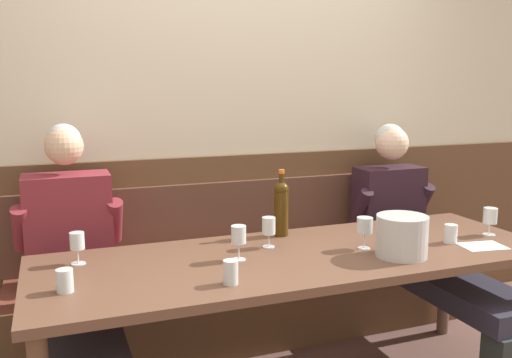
{
  "coord_description": "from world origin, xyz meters",
  "views": [
    {
      "loc": [
        -1.07,
        -2.11,
        1.52
      ],
      "look_at": [
        -0.1,
        0.44,
        1.05
      ],
      "focal_mm": 38.58,
      "sensor_mm": 36.0,
      "label": 1
    }
  ],
  "objects_px": {
    "person_left_seat": "(74,278)",
    "wine_glass_center_rear": "(365,227)",
    "person_right_seat": "(423,241)",
    "wine_bottle_amber_mid": "(281,207)",
    "wine_glass_left_end": "(77,242)",
    "dining_table": "(300,269)",
    "water_tumbler_center": "(65,281)",
    "water_tumbler_left": "(231,272)",
    "ice_bucket": "(402,236)",
    "wine_glass_right_end": "(239,236)",
    "wall_bench": "(250,294)",
    "wine_glass_near_bucket": "(269,228)",
    "water_tumbler_right": "(451,234)",
    "wine_glass_center_front": "(490,216)"
  },
  "relations": [
    {
      "from": "ice_bucket",
      "to": "water_tumbler_right",
      "type": "xyz_separation_m",
      "value": [
        0.36,
        0.09,
        -0.05
      ]
    },
    {
      "from": "person_right_seat",
      "to": "water_tumbler_left",
      "type": "height_order",
      "value": "person_right_seat"
    },
    {
      "from": "dining_table",
      "to": "wall_bench",
      "type": "bearing_deg",
      "value": 90.0
    },
    {
      "from": "person_left_seat",
      "to": "wine_glass_center_rear",
      "type": "distance_m",
      "value": 1.39
    },
    {
      "from": "person_left_seat",
      "to": "water_tumbler_right",
      "type": "bearing_deg",
      "value": -13.98
    },
    {
      "from": "person_right_seat",
      "to": "wine_glass_center_front",
      "type": "height_order",
      "value": "person_right_seat"
    },
    {
      "from": "water_tumbler_center",
      "to": "water_tumbler_right",
      "type": "bearing_deg",
      "value": 0.47
    },
    {
      "from": "wine_glass_right_end",
      "to": "person_left_seat",
      "type": "bearing_deg",
      "value": 154.97
    },
    {
      "from": "wine_glass_right_end",
      "to": "water_tumbler_right",
      "type": "bearing_deg",
      "value": -6.13
    },
    {
      "from": "water_tumbler_center",
      "to": "ice_bucket",
      "type": "bearing_deg",
      "value": -3.07
    },
    {
      "from": "wine_glass_left_end",
      "to": "wine_glass_center_front",
      "type": "distance_m",
      "value": 2.06
    },
    {
      "from": "wall_bench",
      "to": "person_left_seat",
      "type": "distance_m",
      "value": 1.12
    },
    {
      "from": "person_right_seat",
      "to": "wine_glass_left_end",
      "type": "xyz_separation_m",
      "value": [
        -1.92,
        -0.11,
        0.22
      ]
    },
    {
      "from": "water_tumbler_right",
      "to": "wine_glass_right_end",
      "type": "bearing_deg",
      "value": 173.87
    },
    {
      "from": "water_tumbler_left",
      "to": "wine_glass_near_bucket",
      "type": "bearing_deg",
      "value": 51.4
    },
    {
      "from": "wine_glass_center_rear",
      "to": "water_tumbler_right",
      "type": "relative_size",
      "value": 1.66
    },
    {
      "from": "dining_table",
      "to": "water_tumbler_left",
      "type": "distance_m",
      "value": 0.51
    },
    {
      "from": "dining_table",
      "to": "person_left_seat",
      "type": "xyz_separation_m",
      "value": [
        -1.0,
        0.34,
        -0.03
      ]
    },
    {
      "from": "water_tumbler_center",
      "to": "wine_glass_center_front",
      "type": "bearing_deg",
      "value": 1.64
    },
    {
      "from": "dining_table",
      "to": "water_tumbler_center",
      "type": "relative_size",
      "value": 27.13
    },
    {
      "from": "wall_bench",
      "to": "ice_bucket",
      "type": "distance_m",
      "value": 1.13
    },
    {
      "from": "ice_bucket",
      "to": "water_tumbler_center",
      "type": "height_order",
      "value": "ice_bucket"
    },
    {
      "from": "wine_glass_near_bucket",
      "to": "water_tumbler_right",
      "type": "relative_size",
      "value": 1.6
    },
    {
      "from": "water_tumbler_left",
      "to": "person_left_seat",
      "type": "bearing_deg",
      "value": 133.58
    },
    {
      "from": "wall_bench",
      "to": "water_tumbler_right",
      "type": "relative_size",
      "value": 29.41
    },
    {
      "from": "wine_glass_center_front",
      "to": "person_left_seat",
      "type": "bearing_deg",
      "value": 169.12
    },
    {
      "from": "wine_glass_center_front",
      "to": "water_tumbler_right",
      "type": "height_order",
      "value": "wine_glass_center_front"
    },
    {
      "from": "person_right_seat",
      "to": "wine_glass_right_end",
      "type": "height_order",
      "value": "person_right_seat"
    },
    {
      "from": "wall_bench",
      "to": "wine_glass_near_bucket",
      "type": "bearing_deg",
      "value": -100.27
    },
    {
      "from": "wall_bench",
      "to": "wine_bottle_amber_mid",
      "type": "distance_m",
      "value": 0.72
    },
    {
      "from": "dining_table",
      "to": "water_tumbler_left",
      "type": "xyz_separation_m",
      "value": [
        -0.43,
        -0.26,
        0.12
      ]
    },
    {
      "from": "wall_bench",
      "to": "wine_glass_center_rear",
      "type": "distance_m",
      "value": 0.98
    },
    {
      "from": "person_left_seat",
      "to": "dining_table",
      "type": "bearing_deg",
      "value": -18.81
    },
    {
      "from": "water_tumbler_center",
      "to": "dining_table",
      "type": "bearing_deg",
      "value": 6.42
    },
    {
      "from": "person_right_seat",
      "to": "ice_bucket",
      "type": "height_order",
      "value": "person_right_seat"
    },
    {
      "from": "ice_bucket",
      "to": "dining_table",
      "type": "bearing_deg",
      "value": 155.04
    },
    {
      "from": "person_left_seat",
      "to": "wine_glass_left_end",
      "type": "xyz_separation_m",
      "value": [
        0.02,
        -0.13,
        0.21
      ]
    },
    {
      "from": "person_left_seat",
      "to": "wine_glass_near_bucket",
      "type": "distance_m",
      "value": 0.94
    },
    {
      "from": "dining_table",
      "to": "wine_glass_center_rear",
      "type": "bearing_deg",
      "value": -6.34
    },
    {
      "from": "person_left_seat",
      "to": "person_right_seat",
      "type": "bearing_deg",
      "value": -0.57
    },
    {
      "from": "wine_glass_center_front",
      "to": "wine_glass_right_end",
      "type": "distance_m",
      "value": 1.37
    },
    {
      "from": "wine_bottle_amber_mid",
      "to": "wine_glass_left_end",
      "type": "distance_m",
      "value": 1.03
    },
    {
      "from": "wall_bench",
      "to": "water_tumbler_center",
      "type": "height_order",
      "value": "wall_bench"
    },
    {
      "from": "ice_bucket",
      "to": "wine_glass_left_end",
      "type": "height_order",
      "value": "ice_bucket"
    },
    {
      "from": "dining_table",
      "to": "wine_glass_left_end",
      "type": "xyz_separation_m",
      "value": [
        -0.98,
        0.21,
        0.17
      ]
    },
    {
      "from": "person_right_seat",
      "to": "wine_bottle_amber_mid",
      "type": "relative_size",
      "value": 3.66
    },
    {
      "from": "wine_bottle_amber_mid",
      "to": "wine_glass_left_end",
      "type": "xyz_separation_m",
      "value": [
        -1.02,
        -0.11,
        -0.05
      ]
    },
    {
      "from": "ice_bucket",
      "to": "wine_glass_center_rear",
      "type": "bearing_deg",
      "value": 121.55
    },
    {
      "from": "wine_glass_right_end",
      "to": "person_right_seat",
      "type": "bearing_deg",
      "value": 13.91
    },
    {
      "from": "dining_table",
      "to": "wine_glass_near_bucket",
      "type": "distance_m",
      "value": 0.25
    }
  ]
}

